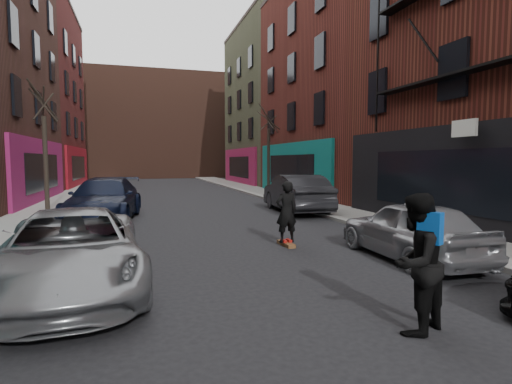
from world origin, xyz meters
TOP-DOWN VIEW (x-y plane):
  - sidewalk_left at (-6.25, 30.00)m, footprint 2.50×84.00m
  - sidewalk_right at (6.25, 30.00)m, footprint 2.50×84.00m
  - buildings_right at (13.50, 16.00)m, footprint 12.00×56.00m
  - building_far at (0.00, 56.00)m, footprint 40.00×10.00m
  - tree_left_far at (-6.20, 18.00)m, footprint 2.00×2.00m
  - tree_right_far at (6.20, 24.00)m, footprint 2.00×2.00m
  - parked_left_far at (-3.46, 6.07)m, footprint 2.82×5.40m
  - parked_left_end at (-3.56, 14.81)m, footprint 3.01×5.93m
  - parked_right_far at (3.88, 6.27)m, footprint 1.82×4.27m
  - parked_right_end at (4.60, 15.15)m, footprint 2.11×5.28m
  - skateboard at (1.59, 8.52)m, footprint 0.27×0.81m
  - skateboarder at (1.59, 8.52)m, footprint 0.64×0.44m
  - pedestrian at (1.30, 2.83)m, footprint 1.15×1.06m

SIDE VIEW (x-z plane):
  - skateboard at x=1.59m, z-range 0.00..0.10m
  - sidewalk_left at x=-6.25m, z-range 0.00..0.13m
  - sidewalk_right at x=6.25m, z-range 0.00..0.13m
  - parked_right_far at x=3.88m, z-range 0.00..1.44m
  - parked_left_far at x=-3.46m, z-range 0.00..1.45m
  - parked_left_end at x=-3.56m, z-range 0.00..1.65m
  - parked_right_end at x=4.60m, z-range 0.00..1.71m
  - skateboarder at x=1.59m, z-range 0.10..1.79m
  - pedestrian at x=1.30m, z-range 0.01..1.92m
  - tree_left_far at x=-6.20m, z-range 0.13..6.63m
  - tree_right_far at x=6.20m, z-range 0.13..6.93m
  - building_far at x=0.00m, z-range 0.00..14.00m
  - buildings_right at x=13.50m, z-range 0.00..16.00m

